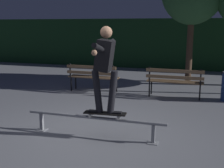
{
  "coord_description": "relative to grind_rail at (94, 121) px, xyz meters",
  "views": [
    {
      "loc": [
        1.78,
        -4.71,
        2.05
      ],
      "look_at": [
        0.11,
        0.77,
        0.85
      ],
      "focal_mm": 45.17,
      "sensor_mm": 36.0,
      "label": 1
    }
  ],
  "objects": [
    {
      "name": "park_bench_left_center",
      "position": [
        1.2,
        3.35,
        0.23
      ],
      "size": [
        1.61,
        0.46,
        0.88
      ],
      "color": "black",
      "rests_on": "ground"
    },
    {
      "name": "park_bench_leftmost",
      "position": [
        -1.3,
        3.35,
        0.23
      ],
      "size": [
        1.61,
        0.46,
        0.88
      ],
      "color": "black",
      "rests_on": "ground"
    },
    {
      "name": "grind_rail",
      "position": [
        0.0,
        0.0,
        0.0
      ],
      "size": [
        2.71,
        0.18,
        0.39
      ],
      "color": "gray",
      "rests_on": "ground"
    },
    {
      "name": "ground_plane",
      "position": [
        -0.0,
        0.03,
        -0.3
      ],
      "size": [
        90.0,
        90.0,
        0.0
      ],
      "primitive_type": "plane",
      "color": "slate"
    },
    {
      "name": "hedge_backdrop",
      "position": [
        -0.0,
        9.22,
        0.87
      ],
      "size": [
        24.0,
        1.2,
        2.35
      ],
      "primitive_type": "cube",
      "color": "#193D1E",
      "rests_on": "ground"
    },
    {
      "name": "skateboard",
      "position": [
        0.22,
        0.0,
        0.16
      ],
      "size": [
        0.79,
        0.26,
        0.09
      ],
      "color": "black",
      "rests_on": "grind_rail"
    },
    {
      "name": "skateboarder",
      "position": [
        0.22,
        0.0,
        1.1
      ],
      "size": [
        0.63,
        1.41,
        1.56
      ],
      "color": "black",
      "rests_on": "skateboard"
    }
  ]
}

